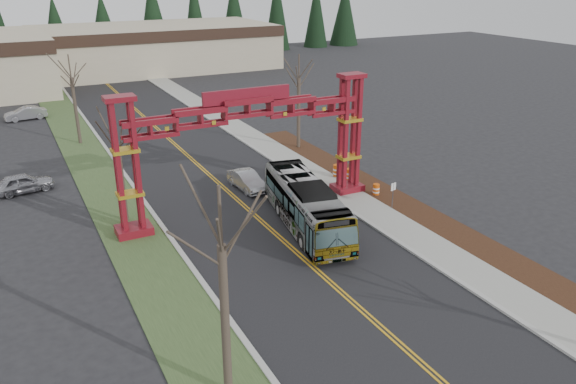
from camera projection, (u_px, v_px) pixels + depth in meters
ground at (418, 361)px, 24.16m from camera, size 200.00×200.00×0.00m
road at (215, 180)px, 44.77m from camera, size 12.00×110.00×0.02m
lane_line_left at (213, 180)px, 44.71m from camera, size 0.12×100.00×0.01m
lane_line_right at (216, 179)px, 44.82m from camera, size 0.12×100.00×0.01m
curb_right at (283, 167)px, 47.37m from camera, size 0.30×110.00×0.15m
sidewalk_right at (298, 165)px, 47.99m from camera, size 2.60×110.00×0.14m
landscape_strip at (442, 225)px, 36.73m from camera, size 2.60×50.00×0.12m
grass_median at (112, 197)px, 41.35m from camera, size 4.00×110.00×0.08m
curb_left at (138, 192)px, 42.13m from camera, size 0.30×110.00×0.15m
gateway_arch at (248, 128)px, 36.78m from camera, size 18.20×1.60×8.90m
retail_building_east at (154, 47)px, 93.05m from camera, size 38.00×20.30×7.00m
conifer_treeline at (79, 25)px, 97.72m from camera, size 116.10×5.60×13.00m
transit_bus at (306, 205)px, 36.06m from camera, size 4.68×11.54×3.13m
silver_sedan at (247, 180)px, 42.69m from camera, size 1.75×4.29×1.39m
parked_car_near_a at (23, 183)px, 42.06m from camera, size 4.50×2.29×1.47m
parked_car_far_a at (25, 113)px, 62.20m from camera, size 4.52×2.05×1.44m
bare_tree_median_near at (221, 246)px, 19.89m from camera, size 3.45×3.45×8.88m
bare_tree_median_mid at (118, 145)px, 35.46m from camera, size 3.13×3.13×7.40m
bare_tree_median_far at (71, 78)px, 51.67m from camera, size 3.20×3.20×8.45m
bare_tree_right_far at (299, 79)px, 50.32m from camera, size 3.26×3.26×8.67m
street_sign at (393, 191)px, 38.74m from camera, size 0.45×0.12×2.00m
barrel_south at (376, 190)px, 41.49m from camera, size 0.50×0.50×0.92m
barrel_mid at (349, 175)px, 44.25m from camera, size 0.57×0.57×1.06m
barrel_north at (337, 171)px, 45.07m from camera, size 0.59×0.59×1.09m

